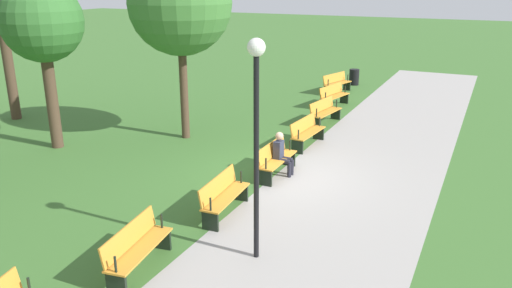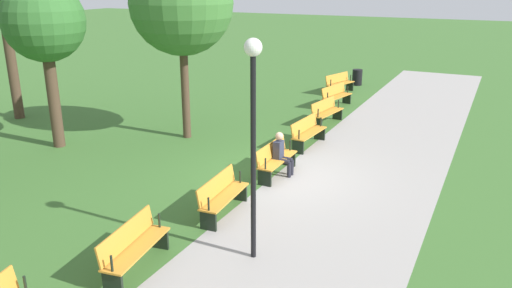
{
  "view_description": "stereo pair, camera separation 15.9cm",
  "coord_description": "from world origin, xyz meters",
  "views": [
    {
      "loc": [
        11.77,
        4.98,
        5.12
      ],
      "look_at": [
        -0.0,
        -0.65,
        0.8
      ],
      "focal_mm": 35.28,
      "sensor_mm": 36.0,
      "label": 1
    },
    {
      "loc": [
        11.7,
        5.13,
        5.12
      ],
      "look_at": [
        -0.0,
        -0.65,
        0.8
      ],
      "focal_mm": 35.28,
      "sensor_mm": 36.0,
      "label": 2
    }
  ],
  "objects": [
    {
      "name": "ground_plane",
      "position": [
        0.0,
        0.0,
        0.0
      ],
      "size": [
        120.0,
        120.0,
        0.0
      ],
      "primitive_type": "plane",
      "color": "#3D6B2D"
    },
    {
      "name": "path_paving",
      "position": [
        0.0,
        2.05,
        0.0
      ],
      "size": [
        36.46,
        4.2,
        0.01
      ],
      "primitive_type": "cube",
      "color": "#A39E99",
      "rests_on": "ground"
    },
    {
      "name": "bench_0",
      "position": [
        -10.74,
        -1.63,
        0.47
      ],
      "size": [
        1.82,
        0.96,
        0.89
      ],
      "rotation": [
        0.0,
        0.0,
        -0.29
      ],
      "color": "orange",
      "rests_on": "ground"
    },
    {
      "name": "bench_1",
      "position": [
        -8.1,
        -0.95,
        0.47
      ],
      "size": [
        1.82,
        0.84,
        0.89
      ],
      "rotation": [
        0.0,
        0.0,
        -0.22
      ],
      "color": "orange",
      "rests_on": "ground"
    },
    {
      "name": "bench_2",
      "position": [
        -5.43,
        -0.46,
        0.47
      ],
      "size": [
        1.81,
        0.72,
        0.89
      ],
      "rotation": [
        0.0,
        0.0,
        -0.14
      ],
      "color": "orange",
      "rests_on": "ground"
    },
    {
      "name": "bench_3",
      "position": [
        -2.72,
        -0.17,
        0.47
      ],
      "size": [
        1.79,
        0.6,
        0.89
      ],
      "rotation": [
        0.0,
        0.0,
        -0.07
      ],
      "color": "orange",
      "rests_on": "ground"
    },
    {
      "name": "bench_4",
      "position": [
        0.0,
        -0.07,
        0.47
      ],
      "size": [
        1.76,
        0.47,
        0.89
      ],
      "color": "orange",
      "rests_on": "ground"
    },
    {
      "name": "bench_5",
      "position": [
        2.72,
        -0.17,
        0.47
      ],
      "size": [
        1.79,
        0.6,
        0.89
      ],
      "rotation": [
        0.0,
        0.0,
        0.07
      ],
      "color": "orange",
      "rests_on": "ground"
    },
    {
      "name": "bench_6",
      "position": [
        5.43,
        -0.46,
        0.47
      ],
      "size": [
        1.81,
        0.72,
        0.89
      ],
      "rotation": [
        0.0,
        0.0,
        0.14
      ],
      "color": "orange",
      "rests_on": "ground"
    },
    {
      "name": "person_seated",
      "position": [
        -0.09,
        0.07,
        0.64
      ],
      "size": [
        0.32,
        0.52,
        1.2
      ],
      "color": "#2D3347",
      "rests_on": "ground"
    },
    {
      "name": "tree_0",
      "position": [
        -1.81,
        -4.15,
        4.36
      ],
      "size": [
        3.26,
        3.26,
        6.01
      ],
      "color": "#4C3828",
      "rests_on": "ground"
    },
    {
      "name": "tree_2",
      "position": [
        0.8,
        -7.28,
        3.84
      ],
      "size": [
        2.42,
        2.42,
        5.12
      ],
      "color": "#4C3828",
      "rests_on": "ground"
    },
    {
      "name": "lamp_post",
      "position": [
        4.07,
        1.3,
        2.89
      ],
      "size": [
        0.32,
        0.32,
        4.17
      ],
      "color": "black",
      "rests_on": "ground"
    },
    {
      "name": "trash_bin",
      "position": [
        -12.91,
        -1.37,
        0.39
      ],
      "size": [
        0.49,
        0.49,
        0.78
      ],
      "primitive_type": "cylinder",
      "color": "black",
      "rests_on": "ground"
    }
  ]
}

